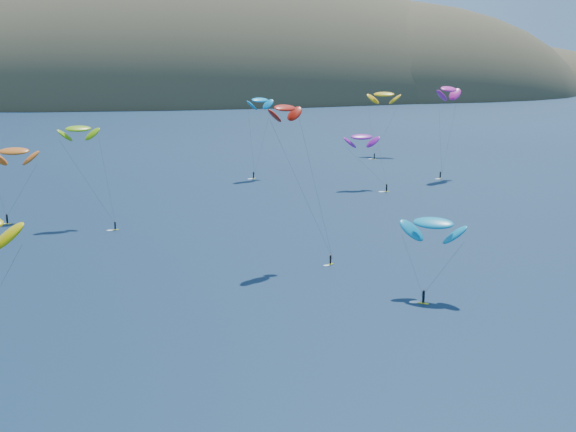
# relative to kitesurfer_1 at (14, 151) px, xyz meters

# --- Properties ---
(island) EXTENTS (730.00, 300.00, 210.00)m
(island) POSITION_rel_kitesurfer_1_xyz_m (75.50, 431.84, -25.16)
(island) COLOR #3D3526
(island) RESTS_ON ground
(kitesurfer_1) EXTENTS (10.19, 8.31, 17.15)m
(kitesurfer_1) POSITION_rel_kitesurfer_1_xyz_m (0.00, 0.00, 0.00)
(kitesurfer_1) COLOR yellow
(kitesurfer_1) RESTS_ON ground
(kitesurfer_3) EXTENTS (11.56, 11.89, 21.79)m
(kitesurfer_3) POSITION_rel_kitesurfer_1_xyz_m (13.64, -6.58, 5.08)
(kitesurfer_3) COLOR yellow
(kitesurfer_3) RESTS_ON ground
(kitesurfer_4) EXTENTS (9.55, 8.80, 23.71)m
(kitesurfer_4) POSITION_rel_kitesurfer_1_xyz_m (60.44, 45.28, 6.81)
(kitesurfer_4) COLOR yellow
(kitesurfer_4) RESTS_ON ground
(kitesurfer_5) EXTENTS (10.08, 9.49, 13.41)m
(kitesurfer_5) POSITION_rel_kitesurfer_1_xyz_m (66.01, -67.91, -3.65)
(kitesurfer_5) COLOR yellow
(kitesurfer_5) RESTS_ON ground
(kitesurfer_6) EXTENTS (9.78, 10.11, 15.66)m
(kitesurfer_6) POSITION_rel_kitesurfer_1_xyz_m (82.71, 21.65, -1.32)
(kitesurfer_6) COLOR yellow
(kitesurfer_6) RESTS_ON ground
(kitesurfer_8) EXTENTS (11.33, 10.28, 27.22)m
(kitesurfer_8) POSITION_rel_kitesurfer_1_xyz_m (111.51, 34.39, 9.83)
(kitesurfer_8) COLOR yellow
(kitesurfer_8) RESTS_ON ground
(kitesurfer_9) EXTENTS (11.40, 9.28, 28.07)m
(kitesurfer_9) POSITION_rel_kitesurfer_1_xyz_m (48.84, -44.04, 11.51)
(kitesurfer_9) COLOR yellow
(kitesurfer_9) RESTS_ON ground
(kitesurfer_11) EXTENTS (13.23, 16.56, 23.10)m
(kitesurfer_11) POSITION_rel_kitesurfer_1_xyz_m (108.97, 81.96, 5.66)
(kitesurfer_11) COLOR yellow
(kitesurfer_11) RESTS_ON ground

